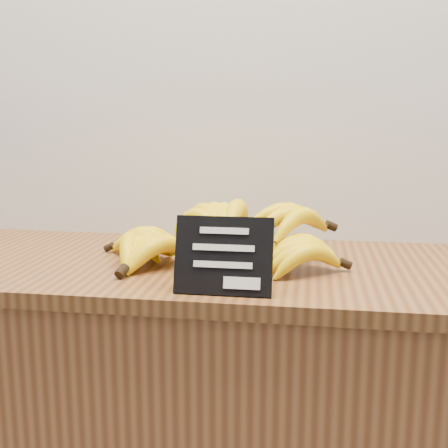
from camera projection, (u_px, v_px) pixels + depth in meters
counter_top at (228, 268)px, 1.18m from camera, size 1.55×0.54×0.03m
chalkboard_sign at (223, 256)px, 0.96m from camera, size 0.17×0.05×0.13m
banana_pile at (217, 238)px, 1.17m from camera, size 0.54×0.36×0.12m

